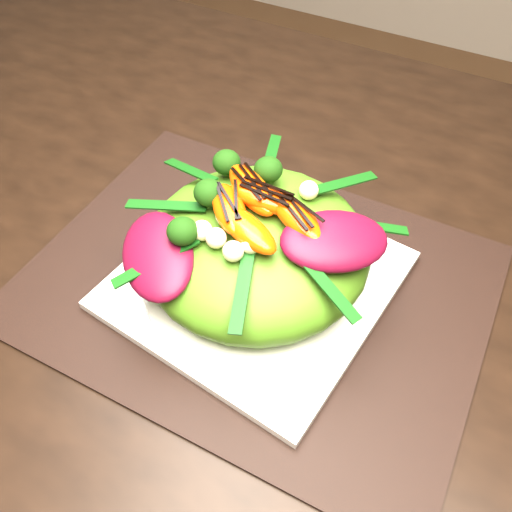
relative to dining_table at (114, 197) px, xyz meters
The scene contains 11 objects.
floor 0.73m from the dining_table, ahead, with size 4.00×4.00×0.01m, color brown.
dining_table is the anchor object (origin of this frame).
placemat 0.23m from the dining_table, 12.96° to the right, with size 0.45×0.34×0.00m, color black.
plate_base 0.23m from the dining_table, 12.96° to the right, with size 0.24×0.24×0.01m, color silver.
salad_bowl 0.23m from the dining_table, 12.96° to the right, with size 0.22×0.22×0.02m, color white.
lettuce_mound 0.24m from the dining_table, 12.96° to the right, with size 0.21×0.21×0.08m, color #477515.
radicchio_leaf 0.32m from the dining_table, ahead, with size 0.10×0.06×0.02m, color #4A0719.
orange_segment 0.26m from the dining_table, ahead, with size 0.07×0.03×0.02m, color #FA3904.
broccoli_floret 0.21m from the dining_table, ahead, with size 0.04×0.04×0.04m, color #113309.
macadamia_nut 0.30m from the dining_table, 21.91° to the right, with size 0.02×0.02×0.02m, color #C2B888.
balsamic_drizzle 0.26m from the dining_table, ahead, with size 0.04×0.00×0.00m, color black.
Camera 1 is at (0.38, -0.35, 1.18)m, focal length 38.00 mm.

